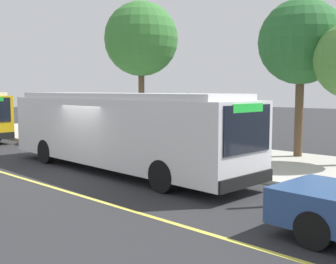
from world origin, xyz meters
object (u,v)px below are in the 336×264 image
pedestrian_commuter (191,138)px  waiting_bench (174,140)px  transit_bus_main (119,129)px  route_sign_post (188,118)px

pedestrian_commuter → waiting_bench: bearing=143.7°
transit_bus_main → waiting_bench: size_ratio=7.34×
transit_bus_main → pedestrian_commuter: size_ratio=6.95×
waiting_bench → route_sign_post: (2.86, -2.27, 1.32)m
waiting_bench → route_sign_post: 3.88m
transit_bus_main → pedestrian_commuter: transit_bus_main is taller
transit_bus_main → waiting_bench: (-1.73, 4.95, -0.98)m
waiting_bench → route_sign_post: size_ratio=0.57×
waiting_bench → route_sign_post: route_sign_post is taller
transit_bus_main → waiting_bench: transit_bus_main is taller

